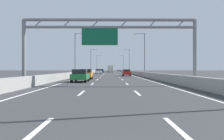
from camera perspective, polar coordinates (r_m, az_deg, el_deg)
name	(u,v)px	position (r m, az deg, el deg)	size (l,w,h in m)	color
ground_plane	(110,72)	(102.24, -0.49, -0.59)	(260.00, 260.00, 0.00)	#38383A
lane_dash_left_0	(36,131)	(6.22, -18.38, -14.25)	(0.16, 3.00, 0.01)	white
lane_dash_left_1	(81,93)	(14.93, -7.63, -5.71)	(0.16, 3.00, 0.01)	white
lane_dash_left_2	(92,84)	(23.85, -4.92, -3.46)	(0.16, 3.00, 0.01)	white
lane_dash_left_3	(97,80)	(32.82, -3.70, -2.43)	(0.16, 3.00, 0.01)	white
lane_dash_left_4	(100,77)	(41.80, -3.00, -1.85)	(0.16, 3.00, 0.01)	white
lane_dash_left_5	(102,76)	(50.79, -2.55, -1.47)	(0.16, 3.00, 0.01)	white
lane_dash_left_6	(103,75)	(59.78, -2.23, -1.20)	(0.16, 3.00, 0.01)	white
lane_dash_left_7	(104,74)	(68.77, -2.00, -1.01)	(0.16, 3.00, 0.01)	white
lane_dash_left_8	(105,73)	(77.77, -1.82, -0.86)	(0.16, 3.00, 0.01)	white
lane_dash_left_9	(105,73)	(86.76, -1.68, -0.74)	(0.16, 3.00, 0.01)	white
lane_dash_left_10	(106,73)	(95.76, -1.56, -0.64)	(0.16, 3.00, 0.01)	white
lane_dash_left_11	(106,72)	(104.76, -1.47, -0.56)	(0.16, 3.00, 0.01)	white
lane_dash_left_12	(106,72)	(113.75, -1.39, -0.49)	(0.16, 3.00, 0.01)	white
lane_dash_left_13	(107,72)	(122.75, -1.32, -0.44)	(0.16, 3.00, 0.01)	white
lane_dash_left_14	(107,72)	(131.75, -1.26, -0.39)	(0.16, 3.00, 0.01)	white
lane_dash_left_15	(107,71)	(140.75, -1.21, -0.34)	(0.16, 3.00, 0.01)	white
lane_dash_left_16	(107,71)	(149.75, -1.16, -0.31)	(0.16, 3.00, 0.01)	white
lane_dash_left_17	(108,71)	(158.75, -1.12, -0.27)	(0.16, 3.00, 0.01)	white
lane_dash_right_0	(179,131)	(6.19, 16.47, -14.33)	(0.16, 3.00, 0.01)	white
lane_dash_right_1	(137,93)	(14.91, 6.30, -5.72)	(0.16, 3.00, 0.01)	white
lane_dash_right_2	(127,84)	(23.84, 3.75, -3.46)	(0.16, 3.00, 0.01)	white
lane_dash_right_3	(122,80)	(32.81, 2.60, -2.43)	(0.16, 3.00, 0.01)	white
lane_dash_right_4	(120,77)	(41.79, 1.94, -1.85)	(0.16, 3.00, 0.01)	white
lane_dash_right_5	(118,76)	(50.78, 1.52, -1.47)	(0.16, 3.00, 0.01)	white
lane_dash_right_6	(117,75)	(59.77, 1.22, -1.20)	(0.16, 3.00, 0.01)	white
lane_dash_right_7	(116,74)	(68.77, 1.00, -1.01)	(0.16, 3.00, 0.01)	white
lane_dash_right_8	(115,73)	(77.76, 0.83, -0.86)	(0.16, 3.00, 0.01)	white
lane_dash_right_9	(115,73)	(86.76, 0.70, -0.74)	(0.16, 3.00, 0.01)	white
lane_dash_right_10	(114,73)	(95.76, 0.59, -0.64)	(0.16, 3.00, 0.01)	white
lane_dash_right_11	(114,72)	(104.75, 0.50, -0.56)	(0.16, 3.00, 0.01)	white
lane_dash_right_12	(114,72)	(113.75, 0.42, -0.49)	(0.16, 3.00, 0.01)	white
lane_dash_right_13	(113,72)	(122.75, 0.36, -0.44)	(0.16, 3.00, 0.01)	white
lane_dash_right_14	(113,72)	(131.75, 0.30, -0.39)	(0.16, 3.00, 0.01)	white
lane_dash_right_15	(113,71)	(140.75, 0.26, -0.34)	(0.16, 3.00, 0.01)	white
lane_dash_right_16	(113,71)	(149.75, 0.21, -0.31)	(0.16, 3.00, 0.01)	white
lane_dash_right_17	(113,71)	(158.74, 0.17, -0.27)	(0.16, 3.00, 0.01)	white
edge_line_left	(97,73)	(90.40, -3.82, -0.70)	(0.16, 176.00, 0.01)	white
edge_line_right	(123,73)	(90.39, 2.84, -0.70)	(0.16, 176.00, 0.01)	white
barrier_left	(96,71)	(112.45, -4.00, -0.27)	(0.45, 220.00, 0.95)	#9E9E99
barrier_right	(124,71)	(112.44, 3.04, -0.27)	(0.45, 220.00, 0.95)	#9E9E99
sign_gantry	(108,34)	(21.78, -0.92, 8.96)	(16.50, 0.36, 6.36)	gray
streetlamp_left_mid	(76,52)	(51.26, -8.92, 4.57)	(2.58, 0.28, 9.50)	slate
streetlamp_right_mid	(144,52)	(51.25, 7.89, 4.58)	(2.58, 0.28, 9.50)	slate
streetlamp_left_far	(91,59)	(91.90, -5.15, 2.68)	(2.58, 0.28, 9.50)	slate
streetlamp_right_far	(129,59)	(91.89, 4.18, 2.68)	(2.58, 0.28, 9.50)	slate
streetlamp_left_distant	(97,62)	(132.73, -3.71, 1.94)	(2.58, 0.28, 9.50)	slate
streetlamp_right_distant	(123,62)	(132.72, 2.75, 1.94)	(2.58, 0.28, 9.50)	slate
white_car	(98,71)	(73.77, -3.42, -0.33)	(1.86, 4.66, 1.48)	silver
green_car	(80,75)	(27.57, -7.91, -1.35)	(1.81, 4.36, 1.51)	#1E7A38
red_car	(127,73)	(50.00, 3.64, -0.64)	(1.72, 4.42, 1.44)	red
silver_car	(110,70)	(123.59, -0.45, -0.07)	(1.83, 4.28, 1.55)	#A8ADB2
orange_car	(86,74)	(34.57, -6.58, -1.00)	(1.87, 4.29, 1.53)	orange
blue_car	(102,71)	(101.53, -2.59, -0.17)	(1.79, 4.18, 1.50)	#2347AD
box_truck	(110,69)	(104.36, -0.43, 0.34)	(2.43, 7.68, 3.07)	#B21E19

